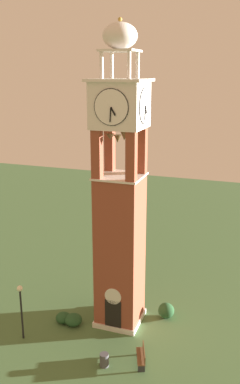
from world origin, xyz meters
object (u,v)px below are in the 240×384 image
Objects in this scene: clock_tower at (120,207)px; lamp_post at (21,302)px; trash_bin at (104,360)px; park_bench at (142,356)px.

clock_tower reaches higher than lamp_post.
trash_bin is (5.79, -0.69, -2.18)m from lamp_post.
trash_bin is (-1.95, -0.95, -0.08)m from park_bench.
trash_bin is at bearing -81.81° from clock_tower.
lamp_post is 6.22m from trash_bin.
trash_bin is at bearing -154.11° from park_bench.
clock_tower reaches higher than park_bench.
lamp_post is (-7.74, -0.25, 2.10)m from park_bench.
clock_tower is 8.49m from lamp_post.
clock_tower is 23.90× the size of trash_bin.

